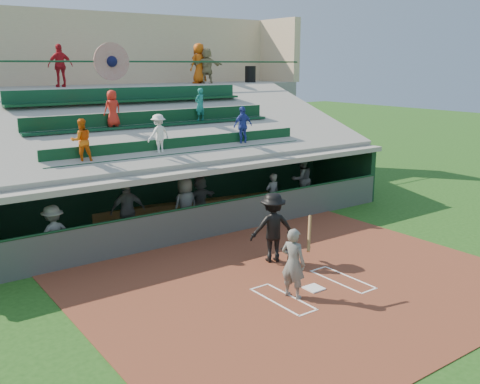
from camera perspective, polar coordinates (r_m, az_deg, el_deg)
ground at (r=13.73m, az=7.87°, el=-10.26°), size 100.00×100.00×0.00m
dirt_slab at (r=14.06m, az=6.45°, el=-9.59°), size 11.00×9.00×0.02m
home_plate at (r=13.72m, az=7.87°, el=-10.13°), size 0.43×0.43×0.03m
batters_box_chalk at (r=13.73m, az=7.87°, el=-10.17°), size 2.65×1.85×0.01m
dugout_floor at (r=18.85m, az=-6.44°, el=-3.50°), size 16.00×3.50×0.04m
concourse_slab at (r=24.36m, az=-14.50°, el=5.52°), size 20.00×3.00×4.60m
grandstand at (r=21.64m, az=-11.56°, el=4.61°), size 20.40×10.40×7.80m
batter_at_plate at (r=12.90m, az=5.72°, el=-7.52°), size 0.92×0.78×1.95m
catcher at (r=14.77m, az=5.30°, el=-6.11°), size 0.60×0.51×1.08m
home_umpire at (r=15.14m, az=3.51°, el=-3.77°), size 1.47×1.16×1.99m
dugout_bench at (r=19.96m, az=-8.14°, el=-1.91°), size 13.66×3.02×0.41m
dugout_player_a at (r=15.79m, az=-19.26°, el=-4.31°), size 1.19×0.84×1.68m
dugout_player_b at (r=17.25m, az=-11.88°, el=-1.97°), size 1.16×0.60×1.90m
dugout_player_c at (r=17.73m, az=-5.83°, el=-1.42°), size 0.96×0.67×1.84m
dugout_player_d at (r=19.01m, az=-4.26°, el=-0.70°), size 1.56×0.67×1.63m
dugout_player_e at (r=19.65m, az=3.47°, el=-0.28°), size 0.58×0.38×1.58m
dugout_player_f at (r=21.59m, az=6.62°, el=1.37°), size 1.04×0.88×1.92m
trash_bin at (r=27.39m, az=1.11°, el=12.45°), size 0.54×0.54×0.80m
concourse_staff_a at (r=22.82m, az=-18.61°, el=12.66°), size 0.99×0.42×1.68m
concourse_staff_b at (r=25.95m, az=-4.39°, el=13.52°), size 1.00×0.75×1.85m
concourse_staff_c at (r=25.85m, az=-3.55°, el=13.29°), size 1.59×1.06×1.64m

